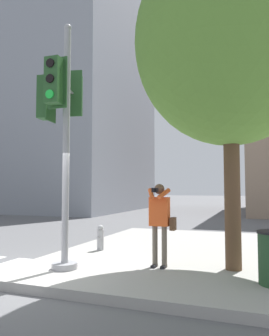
# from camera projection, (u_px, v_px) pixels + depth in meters

# --- Properties ---
(ground_plane) EXTENTS (160.00, 160.00, 0.00)m
(ground_plane) POSITION_uv_depth(u_px,v_px,m) (15.00, 283.00, 6.16)
(ground_plane) COLOR #5B5B5E
(sidewalk_corner) EXTENTS (8.00, 8.00, 0.17)m
(sidewalk_corner) POSITION_uv_depth(u_px,v_px,m) (224.00, 256.00, 8.21)
(sidewalk_corner) COLOR #9E9B96
(sidewalk_corner) RESTS_ON ground_plane
(traffic_signal_pole) EXTENTS (0.91, 1.30, 5.05)m
(traffic_signal_pole) POSITION_uv_depth(u_px,v_px,m) (61.00, 119.00, 6.76)
(traffic_signal_pole) COLOR #939399
(traffic_signal_pole) RESTS_ON sidewalk_corner
(person_photographer) EXTENTS (0.58, 0.54, 1.70)m
(person_photographer) POSITION_uv_depth(u_px,v_px,m) (160.00, 217.00, 6.75)
(person_photographer) COLOR black
(person_photographer) RESTS_ON sidewalk_corner
(street_tree) EXTENTS (3.93, 3.93, 6.81)m
(street_tree) POSITION_uv_depth(u_px,v_px,m) (229.00, 42.00, 6.77)
(street_tree) COLOR brown
(street_tree) RESTS_ON sidewalk_corner
(fire_hydrant) EXTENTS (0.17, 0.23, 0.66)m
(fire_hydrant) POSITION_uv_depth(u_px,v_px,m) (100.00, 238.00, 8.54)
(fire_hydrant) COLOR #99999E
(fire_hydrant) RESTS_ON sidewalk_corner
(building_left) EXTENTS (17.39, 13.40, 20.16)m
(building_left) POSITION_uv_depth(u_px,v_px,m) (42.00, 97.00, 29.68)
(building_left) COLOR gray
(building_left) RESTS_ON ground_plane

